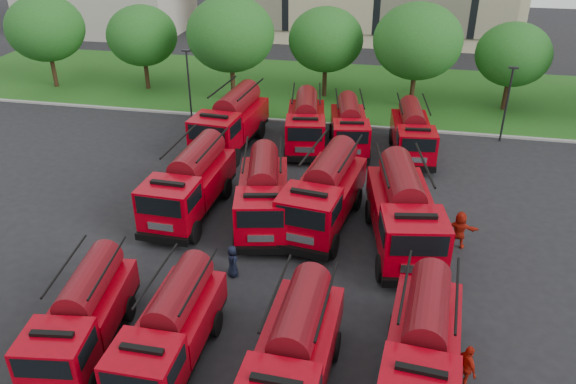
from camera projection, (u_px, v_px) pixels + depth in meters
The scene contains 26 objects.
ground at pixel (271, 267), 25.30m from camera, with size 140.00×140.00×0.00m, color black.
lawn at pixel (339, 90), 47.73m from camera, with size 70.00×16.00×0.12m, color #234E15.
curb at pixel (326, 124), 40.72m from camera, with size 70.00×0.30×0.14m, color gray.
tree_0 at pixel (45, 28), 46.09m from camera, with size 6.30×6.30×7.70m.
tree_1 at pixel (142, 36), 45.79m from camera, with size 5.71×5.71×6.98m.
tree_2 at pixel (231, 34), 42.72m from camera, with size 6.72×6.72×8.22m.
tree_3 at pixel (326, 40), 43.98m from camera, with size 5.88×5.88×7.19m.
tree_4 at pixel (418, 41), 41.22m from camera, with size 6.55×6.55×8.01m.
tree_5 at pixel (513, 55), 41.28m from camera, with size 5.46×5.46×6.68m.
lamp_post_0 at pixel (189, 80), 40.52m from camera, with size 0.60×0.25×5.11m.
lamp_post_1 at pixel (507, 100), 36.70m from camera, with size 0.60×0.25×5.11m.
fire_truck_0 at pixel (83, 315), 20.24m from camera, with size 3.00×6.57×2.88m.
fire_truck_1 at pixel (171, 329), 19.60m from camera, with size 2.37×6.39×2.90m.
fire_truck_2 at pixel (294, 354), 18.39m from camera, with size 2.72×6.95×3.12m.
fire_truck_3 at pixel (423, 346), 18.72m from camera, with size 2.96×6.98×3.10m.
fire_truck_4 at pixel (190, 183), 28.84m from camera, with size 2.99×7.59×3.41m.
fire_truck_5 at pixel (263, 193), 28.03m from camera, with size 3.83×7.45×3.23m.
fire_truck_6 at pixel (324, 192), 27.85m from camera, with size 3.72×7.97×3.49m.
fire_truck_7 at pixel (404, 211), 26.09m from camera, with size 3.98×8.23×3.59m.
fire_truck_8 at pixel (231, 121), 36.36m from camera, with size 3.42×8.06×3.58m.
fire_truck_9 at pixel (306, 123), 36.65m from camera, with size 3.43×7.28×3.19m.
fire_truck_10 at pixel (349, 126), 36.41m from camera, with size 3.22×6.78×2.97m.
fire_truck_11 at pixel (412, 133), 35.36m from camera, with size 2.98×6.83×3.02m.
firefighter_3 at pixel (442, 372), 19.76m from camera, with size 1.19×0.61×1.84m, color black.
firefighter_4 at pixel (233, 275), 24.75m from camera, with size 0.74×0.48×1.51m, color black.
firefighter_5 at pixel (457, 246), 26.78m from camera, with size 1.73×0.75×1.87m, color #9E190C.
Camera 1 is at (4.83, -20.13, 14.95)m, focal length 35.00 mm.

